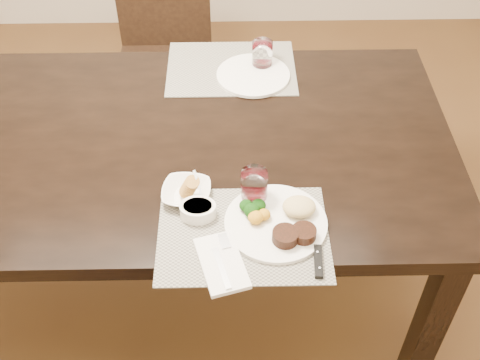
{
  "coord_description": "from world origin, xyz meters",
  "views": [
    {
      "loc": [
        0.3,
        -1.43,
        2.0
      ],
      "look_at": [
        0.32,
        -0.25,
        0.82
      ],
      "focal_mm": 45.0,
      "sensor_mm": 36.0,
      "label": 1
    }
  ],
  "objects_px": {
    "steak_knife": "(317,253)",
    "cracker_bowl": "(187,192)",
    "far_plate": "(253,75)",
    "dinner_plate": "(281,221)",
    "chair_far": "(165,45)",
    "wine_glass_near": "(254,188)"
  },
  "relations": [
    {
      "from": "dinner_plate",
      "to": "chair_far",
      "type": "bearing_deg",
      "value": 119.96
    },
    {
      "from": "chair_far",
      "to": "far_plate",
      "type": "xyz_separation_m",
      "value": [
        0.38,
        -0.6,
        0.26
      ]
    },
    {
      "from": "steak_knife",
      "to": "cracker_bowl",
      "type": "bearing_deg",
      "value": 152.49
    },
    {
      "from": "steak_knife",
      "to": "wine_glass_near",
      "type": "distance_m",
      "value": 0.26
    },
    {
      "from": "dinner_plate",
      "to": "cracker_bowl",
      "type": "relative_size",
      "value": 1.83
    },
    {
      "from": "steak_knife",
      "to": "cracker_bowl",
      "type": "xyz_separation_m",
      "value": [
        -0.35,
        0.21,
        0.01
      ]
    },
    {
      "from": "steak_knife",
      "to": "far_plate",
      "type": "distance_m",
      "value": 0.81
    },
    {
      "from": "cracker_bowl",
      "to": "dinner_plate",
      "type": "bearing_deg",
      "value": -23.0
    },
    {
      "from": "dinner_plate",
      "to": "steak_knife",
      "type": "distance_m",
      "value": 0.14
    },
    {
      "from": "wine_glass_near",
      "to": "cracker_bowl",
      "type": "bearing_deg",
      "value": 176.38
    },
    {
      "from": "dinner_plate",
      "to": "steak_knife",
      "type": "relative_size",
      "value": 1.16
    },
    {
      "from": "dinner_plate",
      "to": "wine_glass_near",
      "type": "bearing_deg",
      "value": 136.85
    },
    {
      "from": "dinner_plate",
      "to": "cracker_bowl",
      "type": "distance_m",
      "value": 0.28
    },
    {
      "from": "wine_glass_near",
      "to": "far_plate",
      "type": "height_order",
      "value": "wine_glass_near"
    },
    {
      "from": "cracker_bowl",
      "to": "steak_knife",
      "type": "bearing_deg",
      "value": -31.45
    },
    {
      "from": "chair_far",
      "to": "cracker_bowl",
      "type": "relative_size",
      "value": 5.85
    },
    {
      "from": "wine_glass_near",
      "to": "steak_knife",
      "type": "bearing_deg",
      "value": -51.96
    },
    {
      "from": "cracker_bowl",
      "to": "far_plate",
      "type": "bearing_deg",
      "value": 70.19
    },
    {
      "from": "cracker_bowl",
      "to": "wine_glass_near",
      "type": "bearing_deg",
      "value": -3.62
    },
    {
      "from": "cracker_bowl",
      "to": "wine_glass_near",
      "type": "height_order",
      "value": "wine_glass_near"
    },
    {
      "from": "chair_far",
      "to": "cracker_bowl",
      "type": "distance_m",
      "value": 1.23
    },
    {
      "from": "dinner_plate",
      "to": "far_plate",
      "type": "height_order",
      "value": "dinner_plate"
    }
  ]
}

